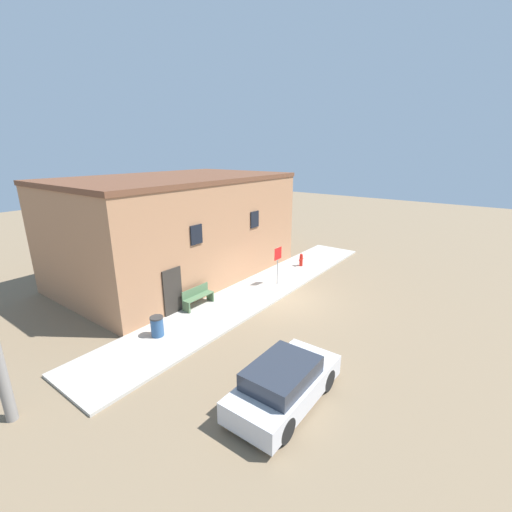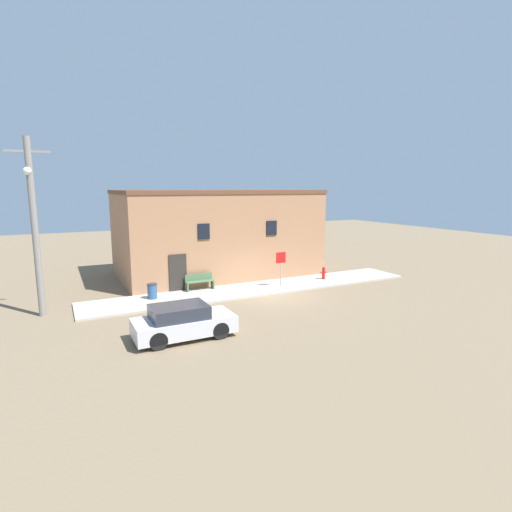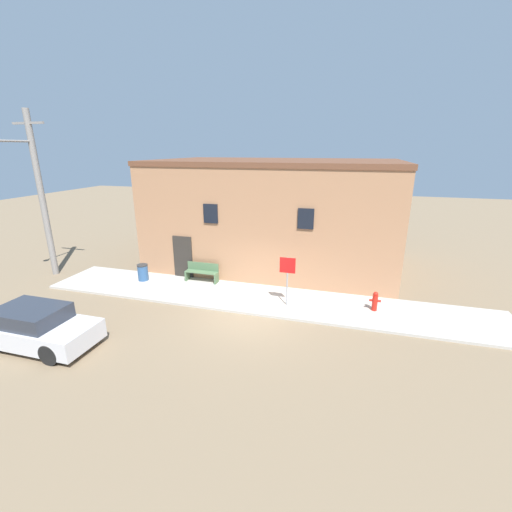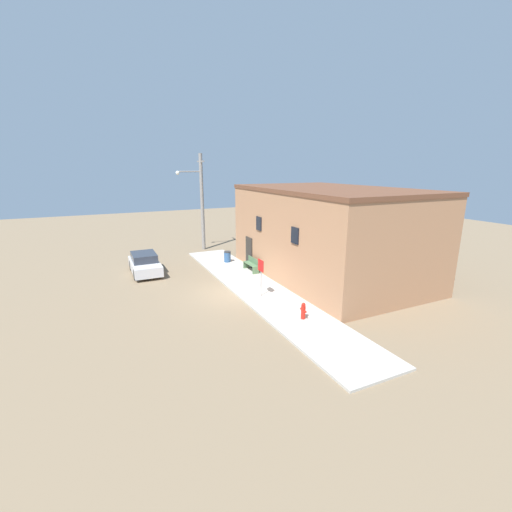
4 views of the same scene
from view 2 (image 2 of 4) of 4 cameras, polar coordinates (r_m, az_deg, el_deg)
name	(u,v)px [view 2 (image 2 of 4)]	position (r m, az deg, el deg)	size (l,w,h in m)	color
ground_plane	(271,295)	(22.22, 2.14, -5.64)	(80.00, 80.00, 0.00)	#7A664C
sidewalk	(259,288)	(23.47, 0.37, -4.66)	(19.83, 2.98, 0.11)	#B2ADA3
brick_building	(216,232)	(27.54, -5.77, 3.39)	(12.82, 7.80, 5.74)	#A87551
fire_hydrant	(324,273)	(25.91, 9.63, -2.39)	(0.45, 0.21, 0.80)	red
stop_sign	(281,263)	(23.41, 3.55, -0.97)	(0.64, 0.06, 2.07)	gray
bench	(200,282)	(23.14, -8.06, -3.66)	(1.62, 0.44, 0.91)	#4C6B47
trash_bin	(152,291)	(21.78, -14.60, -4.87)	(0.52, 0.52, 0.81)	#2D517F
utility_pole	(34,224)	(20.37, -29.11, 4.05)	(1.80, 2.25, 8.09)	gray
parked_car	(183,322)	(16.19, -10.40, -9.24)	(3.93, 1.74, 1.36)	black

